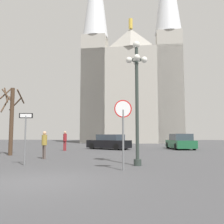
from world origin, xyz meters
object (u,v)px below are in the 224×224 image
at_px(bare_tree, 11,117).
at_px(parked_car_near_green, 180,142).
at_px(one_way_arrow_sign, 25,132).
at_px(street_lamp, 137,89).
at_px(parked_car_far_black, 109,142).
at_px(pedestrian_walking, 65,139).
at_px(cathedral, 132,77).
at_px(pedestrian_standing, 44,142).
at_px(stop_sign, 123,121).

height_order(bare_tree, parked_car_near_green, bare_tree).
xyz_separation_m(one_way_arrow_sign, street_lamp, (5.33, 0.25, 2.09)).
relative_size(street_lamp, parked_car_far_black, 1.30).
bearing_deg(street_lamp, pedestrian_walking, 121.21).
bearing_deg(parked_car_near_green, one_way_arrow_sign, -126.89).
distance_m(one_way_arrow_sign, pedestrian_walking, 10.45).
height_order(parked_car_far_black, pedestrian_walking, pedestrian_walking).
bearing_deg(bare_tree, parked_car_far_black, 49.39).
bearing_deg(parked_car_far_black, street_lamp, -79.56).
xyz_separation_m(cathedral, pedestrian_walking, (-6.57, -22.39, -11.13)).
distance_m(parked_car_far_black, pedestrian_standing, 10.25).
bearing_deg(parked_car_near_green, bare_tree, -148.70).
relative_size(bare_tree, pedestrian_standing, 2.98).
bearing_deg(bare_tree, stop_sign, -39.33).
bearing_deg(bare_tree, cathedral, 71.63).
distance_m(bare_tree, pedestrian_standing, 4.32).
height_order(parked_car_near_green, pedestrian_standing, pedestrian_standing).
relative_size(street_lamp, pedestrian_walking, 3.42).
height_order(one_way_arrow_sign, street_lamp, street_lamp).
xyz_separation_m(parked_car_far_black, pedestrian_standing, (-3.15, -9.75, 0.31)).
height_order(street_lamp, pedestrian_standing, street_lamp).
relative_size(cathedral, pedestrian_walking, 22.08).
relative_size(stop_sign, parked_car_near_green, 0.61).
bearing_deg(stop_sign, bare_tree, 140.67).
bearing_deg(parked_car_far_black, one_way_arrow_sign, -103.30).
relative_size(one_way_arrow_sign, parked_car_far_black, 0.53).
xyz_separation_m(parked_car_near_green, parked_car_far_black, (-7.14, -0.77, -0.03)).
height_order(cathedral, pedestrian_standing, cathedral).
relative_size(parked_car_near_green, pedestrian_walking, 2.67).
bearing_deg(pedestrian_standing, parked_car_far_black, 72.12).
xyz_separation_m(bare_tree, pedestrian_standing, (3.26, -2.28, -1.69)).
height_order(one_way_arrow_sign, parked_car_far_black, one_way_arrow_sign).
bearing_deg(pedestrian_standing, pedestrian_walking, 95.39).
bearing_deg(pedestrian_walking, one_way_arrow_sign, -85.48).
bearing_deg(stop_sign, parked_car_far_black, 96.75).
distance_m(cathedral, parked_car_near_green, 22.85).
bearing_deg(street_lamp, stop_sign, -112.26).
bearing_deg(stop_sign, pedestrian_standing, 138.05).
distance_m(one_way_arrow_sign, parked_car_near_green, 16.95).
distance_m(cathedral, one_way_arrow_sign, 34.96).
height_order(bare_tree, pedestrian_walking, bare_tree).
xyz_separation_m(stop_sign, parked_car_far_black, (-1.67, 14.08, -1.31)).
bearing_deg(parked_car_far_black, pedestrian_walking, -148.38).
distance_m(parked_car_near_green, pedestrian_walking, 11.43).
bearing_deg(cathedral, one_way_arrow_sign, -99.94).
relative_size(parked_car_near_green, parked_car_far_black, 1.01).
height_order(one_way_arrow_sign, pedestrian_standing, one_way_arrow_sign).
height_order(stop_sign, parked_car_far_black, stop_sign).
relative_size(cathedral, bare_tree, 7.88).
bearing_deg(parked_car_far_black, bare_tree, -130.61).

